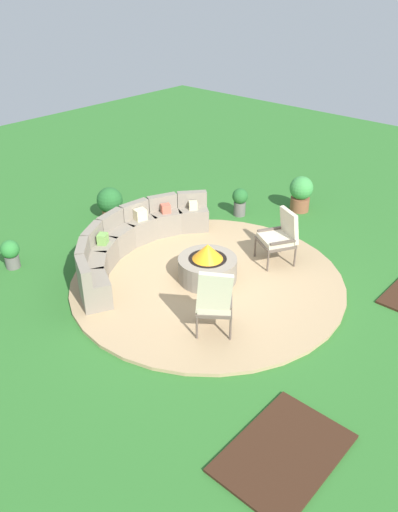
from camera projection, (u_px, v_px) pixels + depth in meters
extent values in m
plane|color=#2D6B28|center=(207.00, 282.00, 8.99)|extent=(24.00, 24.00, 0.00)
cylinder|color=tan|center=(207.00, 280.00, 8.97)|extent=(4.83, 4.83, 0.06)
cube|color=#382114|center=(284.00, 453.00, 5.81)|extent=(1.59, 1.07, 0.04)
cylinder|color=gray|center=(207.00, 269.00, 8.85)|extent=(1.04, 1.04, 0.42)
cylinder|color=black|center=(208.00, 260.00, 8.76)|extent=(0.67, 0.67, 0.06)
cone|color=orange|center=(208.00, 251.00, 8.68)|extent=(0.54, 0.54, 0.28)
cube|color=gray|center=(193.00, 219.00, 10.53)|extent=(0.75, 0.74, 0.48)
cube|color=gray|center=(192.00, 199.00, 10.46)|extent=(0.57, 0.51, 0.30)
cube|color=gray|center=(165.00, 222.00, 10.39)|extent=(0.73, 0.65, 0.48)
cube|color=gray|center=(162.00, 202.00, 10.31)|extent=(0.62, 0.38, 0.30)
cube|color=gray|center=(140.00, 229.00, 10.10)|extent=(0.65, 0.51, 0.48)
cube|color=gray|center=(134.00, 209.00, 10.00)|extent=(0.62, 0.22, 0.30)
cube|color=gray|center=(118.00, 240.00, 9.70)|extent=(0.69, 0.56, 0.48)
cube|color=gray|center=(110.00, 220.00, 9.57)|extent=(0.63, 0.28, 0.30)
cube|color=gray|center=(102.00, 255.00, 9.22)|extent=(0.75, 0.69, 0.48)
cube|color=gray|center=(92.00, 235.00, 9.06)|extent=(0.61, 0.43, 0.30)
cube|color=gray|center=(94.00, 272.00, 8.71)|extent=(0.75, 0.75, 0.48)
cube|color=gray|center=(82.00, 252.00, 8.51)|extent=(0.54, 0.55, 0.30)
cube|color=gray|center=(95.00, 290.00, 8.21)|extent=(0.68, 0.75, 0.48)
cube|color=gray|center=(83.00, 272.00, 7.97)|extent=(0.42, 0.61, 0.30)
cube|color=beige|center=(193.00, 205.00, 10.33)|extent=(0.22, 0.22, 0.17)
cube|color=#BC5B47|center=(166.00, 209.00, 10.18)|extent=(0.23, 0.22, 0.18)
cube|color=beige|center=(140.00, 215.00, 9.90)|extent=(0.26, 0.24, 0.22)
cube|color=#70A34C|center=(103.00, 239.00, 9.05)|extent=(0.25, 0.24, 0.19)
cylinder|color=brown|center=(199.00, 308.00, 7.88)|extent=(0.04, 0.04, 0.38)
cylinder|color=brown|center=(231.00, 309.00, 7.85)|extent=(0.04, 0.04, 0.38)
cylinder|color=brown|center=(197.00, 328.00, 7.44)|extent=(0.04, 0.04, 0.38)
cylinder|color=brown|center=(230.00, 329.00, 7.41)|extent=(0.04, 0.04, 0.38)
cube|color=brown|center=(214.00, 307.00, 7.54)|extent=(0.76, 0.76, 0.05)
cube|color=beige|center=(215.00, 303.00, 7.50)|extent=(0.70, 0.70, 0.09)
cube|color=beige|center=(214.00, 294.00, 7.14)|extent=(0.39, 0.52, 0.75)
cube|color=brown|center=(199.00, 299.00, 7.48)|extent=(0.40, 0.33, 0.04)
cube|color=brown|center=(231.00, 300.00, 7.46)|extent=(0.40, 0.33, 0.04)
cylinder|color=brown|center=(268.00, 262.00, 9.09)|extent=(0.04, 0.04, 0.38)
cylinder|color=brown|center=(255.00, 247.00, 9.55)|extent=(0.04, 0.04, 0.38)
cylinder|color=brown|center=(295.00, 257.00, 9.23)|extent=(0.04, 0.04, 0.38)
cylinder|color=brown|center=(281.00, 243.00, 9.70)|extent=(0.04, 0.04, 0.38)
cube|color=brown|center=(276.00, 242.00, 9.29)|extent=(0.80, 0.81, 0.05)
cube|color=beige|center=(276.00, 239.00, 9.25)|extent=(0.74, 0.75, 0.09)
cube|color=beige|center=(289.00, 225.00, 9.20)|extent=(0.38, 0.58, 0.61)
cube|color=brown|center=(283.00, 242.00, 8.99)|extent=(0.45, 0.29, 0.04)
cube|color=brown|center=(270.00, 229.00, 9.44)|extent=(0.45, 0.29, 0.04)
cylinder|color=#605B56|center=(13.00, 262.00, 9.36)|extent=(0.26, 0.26, 0.24)
sphere|color=#2D7A33|center=(10.00, 249.00, 9.23)|extent=(0.34, 0.34, 0.34)
cylinder|color=#605B56|center=(240.00, 209.00, 11.30)|extent=(0.27, 0.27, 0.31)
sphere|color=#236028|center=(240.00, 196.00, 11.15)|extent=(0.35, 0.35, 0.35)
sphere|color=#E55638|center=(241.00, 193.00, 11.14)|extent=(0.12, 0.12, 0.12)
cylinder|color=brown|center=(111.00, 214.00, 11.18)|extent=(0.39, 0.39, 0.22)
sphere|color=#236028|center=(110.00, 200.00, 11.02)|extent=(0.57, 0.57, 0.57)
sphere|color=#DB337A|center=(111.00, 195.00, 11.01)|extent=(0.17, 0.17, 0.17)
cylinder|color=brown|center=(300.00, 204.00, 11.52)|extent=(0.43, 0.43, 0.31)
sphere|color=#3D8E42|center=(301.00, 188.00, 11.32)|extent=(0.53, 0.53, 0.53)
sphere|color=yellow|center=(303.00, 183.00, 11.31)|extent=(0.19, 0.19, 0.19)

